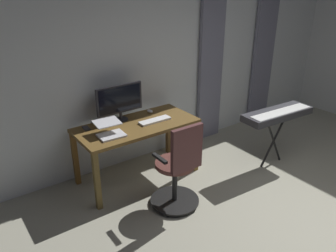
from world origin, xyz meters
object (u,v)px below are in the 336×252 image
Objects in this scene: laptop at (110,130)px; computer_mouse at (150,111)px; computer_keyboard at (155,120)px; cell_phone_by_monitor at (86,128)px; office_chair at (179,170)px; desk at (137,131)px; cell_phone_face_up at (103,125)px; piano_keyboard at (277,115)px; computer_monitor at (120,100)px.

computer_mouse is (-0.74, -0.31, -0.04)m from laptop.
computer_keyboard is 0.83m from cell_phone_by_monitor.
office_chair is 2.47× the size of computer_keyboard.
computer_mouse is (-0.34, -0.23, 0.11)m from desk.
cell_phone_face_up is at bearing 1.88° from computer_mouse.
piano_keyboard is at bearing 154.28° from desk.
office_chair reaches higher than piano_keyboard.
computer_monitor is at bearing 97.83° from office_chair.
cell_phone_by_monitor is (0.55, -0.23, 0.10)m from desk.
cell_phone_face_up is 0.21m from cell_phone_by_monitor.
cell_phone_face_up is at bearing -22.64° from piano_keyboard.
computer_monitor is 1.78× the size of laptop.
laptop is at bearing 122.40° from office_chair.
computer_keyboard is at bearing 178.09° from cell_phone_face_up.
computer_monitor is 4.26× the size of cell_phone_face_up.
cell_phone_by_monitor reaches higher than desk.
office_chair is 1.16m from computer_monitor.
laptop is at bearing 45.55° from computer_monitor.
desk is at bearing 162.25° from cell_phone_by_monitor.
computer_monitor is 6.13× the size of computer_mouse.
laptop reaches higher than cell_phone_by_monitor.
cell_phone_by_monitor is at bearing -61.23° from laptop.
computer_monitor is (0.09, -0.23, 0.35)m from desk.
office_chair reaches higher than computer_mouse.
laptop is at bearing 120.43° from cell_phone_by_monitor.
piano_keyboard is (-2.01, 1.01, -0.02)m from cell_phone_face_up.
computer_mouse is at bearing -155.07° from cell_phone_face_up.
computer_monitor is 0.50m from computer_keyboard.
cell_phone_by_monitor is (0.59, -1.03, 0.27)m from office_chair.
computer_monitor is at bearing -42.67° from computer_keyboard.
cell_phone_face_up and cell_phone_by_monitor have the same top height.
desk is 0.42m from cell_phone_face_up.
computer_mouse reaches higher than computer_keyboard.
office_chair is 10.36× the size of computer_mouse.
computer_keyboard is at bearing -23.28° from piano_keyboard.
cell_phone_face_up reaches higher than desk.
computer_keyboard is 1.62m from piano_keyboard.
laptop is at bearing 102.81° from cell_phone_face_up.
cell_phone_face_up is 1.00× the size of cell_phone_by_monitor.
desk is 0.82m from office_chair.
laptop reaches higher than cell_phone_face_up.
computer_monitor is at bearing -174.99° from cell_phone_by_monitor.
office_chair is 1.11m from computer_mouse.
cell_phone_face_up is at bearing 111.78° from office_chair.
desk is 0.44m from laptop.
desk is at bearing 93.47° from office_chair.
cell_phone_face_up is at bearing 5.56° from computer_monitor.
cell_phone_by_monitor is at bearing -21.00° from piano_keyboard.
cell_phone_face_up is at bearing -30.60° from desk.
computer_mouse is at bearing -33.98° from piano_keyboard.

